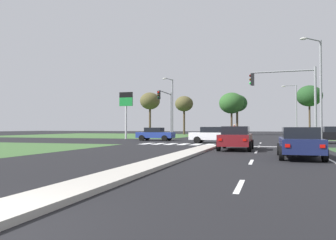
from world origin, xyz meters
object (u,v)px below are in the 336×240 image
at_px(car_teal_second, 233,131).
at_px(car_white_seventh, 214,135).
at_px(fuel_price_totem, 126,105).
at_px(treeline_second, 184,104).
at_px(pedestrian_at_median, 234,129).
at_px(traffic_signal_near_right, 291,92).
at_px(treeline_fifth, 309,96).
at_px(car_navy_fourth, 300,142).
at_px(car_black_sixth, 336,135).
at_px(treeline_fourth, 232,103).
at_px(treeline_third, 237,104).
at_px(treeline_near, 150,101).
at_px(car_grey_third, 221,132).
at_px(car_blue_fifth, 155,134).
at_px(street_lamp_third, 172,105).
at_px(car_maroon_near, 236,138).
at_px(street_lamp_fourth, 295,107).
at_px(street_lamp_second, 319,85).
at_px(traffic_signal_far_left, 167,106).

relative_size(car_teal_second, car_white_seventh, 0.92).
distance_m(fuel_price_totem, treeline_second, 29.53).
bearing_deg(pedestrian_at_median, car_teal_second, 58.09).
distance_m(traffic_signal_near_right, treeline_second, 46.07).
xyz_separation_m(treeline_second, treeline_fifth, (24.81, -1.61, 0.87)).
bearing_deg(pedestrian_at_median, car_navy_fourth, -117.34).
xyz_separation_m(car_black_sixth, treeline_fourth, (-13.15, 33.87, 5.67)).
bearing_deg(treeline_third, car_teal_second, -93.07).
distance_m(fuel_price_totem, treeline_near, 31.74).
distance_m(treeline_third, treeline_fourth, 1.77).
bearing_deg(car_navy_fourth, car_grey_third, 104.38).
bearing_deg(treeline_near, car_blue_fifth, -68.96).
bearing_deg(street_lamp_third, treeline_near, 116.10).
bearing_deg(car_maroon_near, car_black_sixth, 56.15).
bearing_deg(car_navy_fourth, pedestrian_at_median, 101.29).
distance_m(car_grey_third, fuel_price_totem, 14.58).
xyz_separation_m(car_maroon_near, street_lamp_third, (-10.82, 21.89, 3.90)).
bearing_deg(car_black_sixth, street_lamp_fourth, -175.38).
height_order(car_blue_fifth, car_black_sixth, car_black_sixth).
height_order(street_lamp_second, treeline_fifth, treeline_fifth).
xyz_separation_m(fuel_price_totem, treeline_second, (0.35, 29.45, 2.11)).
bearing_deg(treeline_fifth, street_lamp_second, -95.17).
relative_size(car_grey_third, car_black_sixth, 1.04).
xyz_separation_m(street_lamp_third, street_lamp_fourth, (17.05, 12.99, 0.06)).
bearing_deg(car_teal_second, car_navy_fourth, 99.66).
relative_size(car_teal_second, treeline_fourth, 0.49).
bearing_deg(pedestrian_at_median, street_lamp_second, -99.40).
relative_size(car_navy_fourth, treeline_near, 0.49).
height_order(street_lamp_second, fuel_price_totem, street_lamp_second).
relative_size(car_black_sixth, car_white_seventh, 0.90).
distance_m(car_teal_second, street_lamp_fourth, 13.00).
distance_m(pedestrian_at_median, treeline_fifth, 24.55).
relative_size(traffic_signal_far_left, treeline_fourth, 0.69).
relative_size(car_maroon_near, car_grey_third, 1.06).
xyz_separation_m(car_navy_fourth, car_white_seventh, (-6.34, 14.17, 0.03)).
relative_size(car_grey_third, car_navy_fourth, 0.95).
bearing_deg(treeline_near, car_teal_second, -19.06).
distance_m(car_teal_second, treeline_fourth, 7.40).
xyz_separation_m(car_blue_fifth, traffic_signal_near_right, (13.87, -8.29, 3.40)).
relative_size(traffic_signal_near_right, street_lamp_second, 0.67).
xyz_separation_m(car_teal_second, car_blue_fifth, (-5.73, -28.16, -0.03)).
relative_size(car_black_sixth, treeline_second, 0.50).
distance_m(car_grey_third, street_lamp_third, 8.44).
relative_size(car_teal_second, treeline_third, 0.51).
relative_size(traffic_signal_near_right, treeline_third, 0.73).
relative_size(car_white_seventh, street_lamp_second, 0.51).
relative_size(traffic_signal_far_left, pedestrian_at_median, 3.25).
xyz_separation_m(car_teal_second, street_lamp_second, (10.70, -32.27, 4.33)).
relative_size(treeline_fourth, treeline_fifth, 0.91).
bearing_deg(car_teal_second, street_lamp_second, 108.34).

